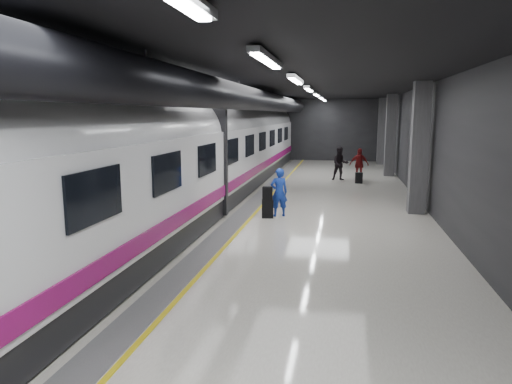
{
  "coord_description": "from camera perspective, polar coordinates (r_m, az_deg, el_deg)",
  "views": [
    {
      "loc": [
        2.0,
        -14.4,
        3.41
      ],
      "look_at": [
        -0.3,
        -2.4,
        1.32
      ],
      "focal_mm": 32.0,
      "sensor_mm": 36.0,
      "label": 1
    }
  ],
  "objects": [
    {
      "name": "suitcase_main",
      "position": [
        15.16,
        1.45,
        -2.12
      ],
      "size": [
        0.41,
        0.31,
        0.61
      ],
      "primitive_type": "cube",
      "rotation": [
        0.0,
        0.0,
        0.21
      ],
      "color": "black",
      "rests_on": "ground"
    },
    {
      "name": "traveler_far_b",
      "position": [
        24.23,
        12.75,
        3.37
      ],
      "size": [
        1.04,
        0.59,
        1.67
      ],
      "primitive_type": "imported",
      "rotation": [
        0.0,
        0.0,
        0.2
      ],
      "color": "maroon",
      "rests_on": "ground"
    },
    {
      "name": "traveler_main",
      "position": [
        15.34,
        2.9,
        -0.04
      ],
      "size": [
        0.7,
        0.58,
        1.63
      ],
      "primitive_type": "imported",
      "rotation": [
        0.0,
        0.0,
        3.52
      ],
      "color": "blue",
      "rests_on": "ground"
    },
    {
      "name": "train",
      "position": [
        15.38,
        -9.18,
        4.58
      ],
      "size": [
        3.05,
        38.0,
        4.05
      ],
      "color": "black",
      "rests_on": "ground"
    },
    {
      "name": "suitcase_far",
      "position": [
        23.34,
        12.73,
        1.73
      ],
      "size": [
        0.37,
        0.25,
        0.54
      ],
      "primitive_type": "cube",
      "rotation": [
        0.0,
        0.0,
        0.03
      ],
      "color": "black",
      "rests_on": "ground"
    },
    {
      "name": "shoulder_bag",
      "position": [
        15.03,
        1.45,
        -0.18
      ],
      "size": [
        0.35,
        0.22,
        0.45
      ],
      "primitive_type": "cube",
      "rotation": [
        0.0,
        0.0,
        0.12
      ],
      "color": "black",
      "rests_on": "suitcase_main"
    },
    {
      "name": "ground",
      "position": [
        14.93,
        2.86,
        -3.51
      ],
      "size": [
        40.0,
        40.0,
        0.0
      ],
      "primitive_type": "plane",
      "color": "white",
      "rests_on": "ground"
    },
    {
      "name": "traveler_far_a",
      "position": [
        24.14,
        10.47,
        3.5
      ],
      "size": [
        0.95,
        0.8,
        1.74
      ],
      "primitive_type": "imported",
      "rotation": [
        0.0,
        0.0,
        0.17
      ],
      "color": "black",
      "rests_on": "ground"
    },
    {
      "name": "platform_hall",
      "position": [
        15.53,
        2.41,
        10.16
      ],
      "size": [
        10.02,
        40.02,
        4.51
      ],
      "color": "black",
      "rests_on": "ground"
    }
  ]
}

